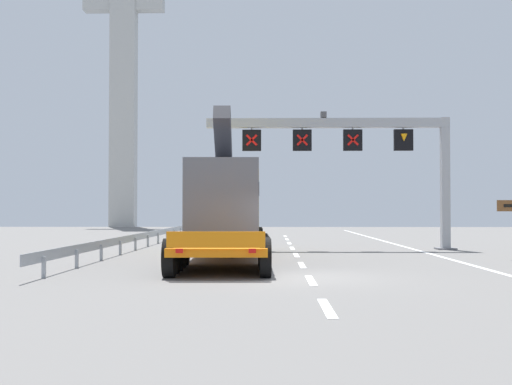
{
  "coord_description": "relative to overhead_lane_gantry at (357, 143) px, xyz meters",
  "views": [
    {
      "loc": [
        -0.71,
        -19.12,
        1.9
      ],
      "look_at": [
        -1.28,
        8.67,
        2.62
      ],
      "focal_mm": 47.42,
      "sensor_mm": 36.0,
      "label": 1
    }
  ],
  "objects": [
    {
      "name": "ground",
      "position": [
        -3.51,
        -13.49,
        -5.14
      ],
      "size": [
        112.0,
        112.0,
        0.0
      ],
      "primitive_type": "plane",
      "color": "slate"
    },
    {
      "name": "edge_line_right",
      "position": [
        2.69,
        -1.49,
        -5.14
      ],
      "size": [
        0.2,
        63.0,
        0.01
      ],
      "primitive_type": "cube",
      "color": "silver",
      "rests_on": "ground"
    },
    {
      "name": "overhead_lane_gantry",
      "position": [
        0.0,
        0.0,
        0.0
      ],
      "size": [
        11.94,
        0.9,
        6.64
      ],
      "color": "#9EA0A5",
      "rests_on": "ground"
    },
    {
      "name": "bridge_pylon_distant",
      "position": [
        -20.67,
        42.58,
        15.4
      ],
      "size": [
        9.0,
        2.0,
        40.29
      ],
      "color": "#B7B7B2",
      "rests_on": "ground"
    },
    {
      "name": "lane_markings",
      "position": [
        -3.13,
        -1.76,
        -5.14
      ],
      "size": [
        0.2,
        38.07,
        0.01
      ],
      "color": "silver",
      "rests_on": "ground"
    },
    {
      "name": "guardrail_left",
      "position": [
        -10.58,
        2.15,
        -4.58
      ],
      "size": [
        0.13,
        35.28,
        0.76
      ],
      "color": "#999EA3",
      "rests_on": "ground"
    },
    {
      "name": "heavy_haul_truck_orange",
      "position": [
        -5.91,
        -6.28,
        -3.15
      ],
      "size": [
        3.35,
        14.12,
        5.3
      ],
      "color": "orange",
      "rests_on": "ground"
    }
  ]
}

